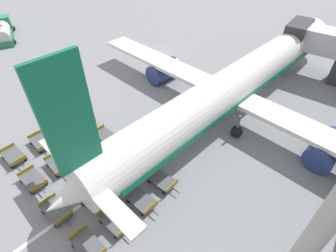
{
  "coord_description": "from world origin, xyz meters",
  "views": [
    {
      "loc": [
        23.66,
        -30.03,
        18.29
      ],
      "look_at": [
        12.83,
        -15.09,
        2.35
      ],
      "focal_mm": 28.0,
      "sensor_mm": 36.0,
      "label": 1
    }
  ],
  "objects_px": {
    "fuel_tanker_primary": "(4,32)",
    "baggage_dolly_row_mid_b_col_b": "(83,150)",
    "baggage_dolly_row_mid_a_col_b": "(58,164)",
    "baggage_dolly_row_mid_b_col_a": "(63,131)",
    "baggage_dolly_row_far_col_b": "(106,136)",
    "baggage_dolly_row_mid_b_col_c": "(109,173)",
    "airplane": "(235,85)",
    "baggage_dolly_row_mid_b_col_d": "(141,200)",
    "baggage_dolly_row_mid_a_col_a": "(41,142)",
    "baggage_dolly_row_mid_a_col_c": "(83,190)",
    "baggage_dolly_row_near_col_b": "(33,180)",
    "baggage_dolly_row_near_col_d": "(88,245)",
    "baggage_dolly_row_far_col_d": "(161,180)",
    "baggage_dolly_row_mid_a_col_d": "(115,221)",
    "baggage_dolly_row_near_col_c": "(56,211)",
    "baggage_dolly_row_far_col_c": "(131,157)",
    "baggage_dolly_row_far_col_a": "(84,119)",
    "baggage_dolly_row_near_col_a": "(14,156)"
  },
  "relations": [
    {
      "from": "baggage_dolly_row_far_col_d",
      "to": "baggage_dolly_row_mid_b_col_d",
      "type": "bearing_deg",
      "value": -93.02
    },
    {
      "from": "baggage_dolly_row_mid_a_col_b",
      "to": "baggage_dolly_row_mid_b_col_a",
      "type": "bearing_deg",
      "value": 138.15
    },
    {
      "from": "baggage_dolly_row_mid_a_col_a",
      "to": "baggage_dolly_row_far_col_a",
      "type": "height_order",
      "value": "same"
    },
    {
      "from": "baggage_dolly_row_far_col_b",
      "to": "baggage_dolly_row_mid_a_col_c",
      "type": "bearing_deg",
      "value": -60.45
    },
    {
      "from": "fuel_tanker_primary",
      "to": "baggage_dolly_row_mid_b_col_c",
      "type": "bearing_deg",
      "value": -16.48
    },
    {
      "from": "airplane",
      "to": "baggage_dolly_row_mid_b_col_c",
      "type": "height_order",
      "value": "airplane"
    },
    {
      "from": "baggage_dolly_row_mid_a_col_b",
      "to": "baggage_dolly_row_mid_b_col_c",
      "type": "distance_m",
      "value": 4.79
    },
    {
      "from": "baggage_dolly_row_near_col_a",
      "to": "baggage_dolly_row_mid_a_col_c",
      "type": "height_order",
      "value": "same"
    },
    {
      "from": "baggage_dolly_row_near_col_d",
      "to": "baggage_dolly_row_far_col_b",
      "type": "xyz_separation_m",
      "value": [
        -7.0,
        8.43,
        0.0
      ]
    },
    {
      "from": "fuel_tanker_primary",
      "to": "baggage_dolly_row_mid_b_col_a",
      "type": "relative_size",
      "value": 2.92
    },
    {
      "from": "fuel_tanker_primary",
      "to": "baggage_dolly_row_near_col_c",
      "type": "distance_m",
      "value": 38.82
    },
    {
      "from": "baggage_dolly_row_mid_a_col_d",
      "to": "baggage_dolly_row_mid_b_col_d",
      "type": "bearing_deg",
      "value": 80.51
    },
    {
      "from": "baggage_dolly_row_mid_b_col_a",
      "to": "baggage_dolly_row_mid_b_col_b",
      "type": "xyz_separation_m",
      "value": [
        3.8,
        -0.57,
        0.0
      ]
    },
    {
      "from": "baggage_dolly_row_mid_a_col_c",
      "to": "baggage_dolly_row_mid_b_col_b",
      "type": "bearing_deg",
      "value": 139.62
    },
    {
      "from": "baggage_dolly_row_near_col_b",
      "to": "baggage_dolly_row_far_col_d",
      "type": "bearing_deg",
      "value": 35.86
    },
    {
      "from": "baggage_dolly_row_mid_a_col_c",
      "to": "baggage_dolly_row_mid_b_col_c",
      "type": "bearing_deg",
      "value": 80.9
    },
    {
      "from": "baggage_dolly_row_mid_b_col_a",
      "to": "baggage_dolly_row_far_col_b",
      "type": "xyz_separation_m",
      "value": [
        4.18,
        2.03,
        0.0
      ]
    },
    {
      "from": "baggage_dolly_row_mid_a_col_d",
      "to": "baggage_dolly_row_far_col_a",
      "type": "distance_m",
      "value": 12.88
    },
    {
      "from": "baggage_dolly_row_mid_a_col_c",
      "to": "baggage_dolly_row_mid_b_col_b",
      "type": "relative_size",
      "value": 1.0
    },
    {
      "from": "baggage_dolly_row_near_col_b",
      "to": "baggage_dolly_row_near_col_d",
      "type": "relative_size",
      "value": 1.0
    },
    {
      "from": "fuel_tanker_primary",
      "to": "baggage_dolly_row_mid_a_col_d",
      "type": "distance_m",
      "value": 42.01
    },
    {
      "from": "baggage_dolly_row_mid_a_col_c",
      "to": "baggage_dolly_row_far_col_a",
      "type": "bearing_deg",
      "value": 139.15
    },
    {
      "from": "baggage_dolly_row_near_col_c",
      "to": "baggage_dolly_row_mid_b_col_d",
      "type": "bearing_deg",
      "value": 44.15
    },
    {
      "from": "baggage_dolly_row_mid_a_col_d",
      "to": "baggage_dolly_row_far_col_d",
      "type": "distance_m",
      "value": 5.01
    },
    {
      "from": "baggage_dolly_row_far_col_a",
      "to": "baggage_dolly_row_near_col_a",
      "type": "bearing_deg",
      "value": -98.0
    },
    {
      "from": "baggage_dolly_row_near_col_c",
      "to": "baggage_dolly_row_mid_b_col_a",
      "type": "bearing_deg",
      "value": 140.0
    },
    {
      "from": "baggage_dolly_row_far_col_a",
      "to": "baggage_dolly_row_far_col_c",
      "type": "relative_size",
      "value": 1.0
    },
    {
      "from": "baggage_dolly_row_mid_a_col_d",
      "to": "fuel_tanker_primary",
      "type": "bearing_deg",
      "value": 161.05
    },
    {
      "from": "fuel_tanker_primary",
      "to": "baggage_dolly_row_mid_b_col_c",
      "type": "height_order",
      "value": "fuel_tanker_primary"
    },
    {
      "from": "baggage_dolly_row_mid_b_col_a",
      "to": "baggage_dolly_row_far_col_c",
      "type": "bearing_deg",
      "value": 9.94
    },
    {
      "from": "baggage_dolly_row_mid_b_col_c",
      "to": "baggage_dolly_row_far_col_b",
      "type": "relative_size",
      "value": 1.0
    },
    {
      "from": "baggage_dolly_row_mid_a_col_a",
      "to": "baggage_dolly_row_mid_a_col_c",
      "type": "relative_size",
      "value": 1.0
    },
    {
      "from": "baggage_dolly_row_mid_b_col_a",
      "to": "baggage_dolly_row_mid_b_col_b",
      "type": "relative_size",
      "value": 1.0
    },
    {
      "from": "baggage_dolly_row_mid_a_col_d",
      "to": "baggage_dolly_row_far_col_c",
      "type": "distance_m",
      "value": 6.37
    },
    {
      "from": "fuel_tanker_primary",
      "to": "baggage_dolly_row_mid_b_col_b",
      "type": "relative_size",
      "value": 2.91
    },
    {
      "from": "baggage_dolly_row_near_col_a",
      "to": "baggage_dolly_row_mid_a_col_c",
      "type": "relative_size",
      "value": 1.0
    },
    {
      "from": "baggage_dolly_row_far_col_a",
      "to": "baggage_dolly_row_far_col_b",
      "type": "xyz_separation_m",
      "value": [
        3.89,
        -0.49,
        0.0
      ]
    },
    {
      "from": "baggage_dolly_row_far_col_a",
      "to": "baggage_dolly_row_far_col_b",
      "type": "relative_size",
      "value": 1.01
    },
    {
      "from": "baggage_dolly_row_far_col_d",
      "to": "baggage_dolly_row_mid_b_col_c",
      "type": "bearing_deg",
      "value": -153.84
    },
    {
      "from": "airplane",
      "to": "fuel_tanker_primary",
      "type": "distance_m",
      "value": 40.74
    },
    {
      "from": "baggage_dolly_row_mid_a_col_a",
      "to": "baggage_dolly_row_mid_a_col_c",
      "type": "xyz_separation_m",
      "value": [
        7.73,
        -1.32,
        0.0
      ]
    },
    {
      "from": "baggage_dolly_row_mid_b_col_a",
      "to": "baggage_dolly_row_mid_b_col_b",
      "type": "distance_m",
      "value": 3.84
    },
    {
      "from": "airplane",
      "to": "baggage_dolly_row_far_col_a",
      "type": "distance_m",
      "value": 16.63
    },
    {
      "from": "baggage_dolly_row_mid_b_col_c",
      "to": "baggage_dolly_row_far_col_c",
      "type": "distance_m",
      "value": 2.52
    },
    {
      "from": "baggage_dolly_row_mid_a_col_b",
      "to": "baggage_dolly_row_far_col_c",
      "type": "bearing_deg",
      "value": 44.02
    },
    {
      "from": "airplane",
      "to": "baggage_dolly_row_mid_b_col_d",
      "type": "bearing_deg",
      "value": -91.21
    },
    {
      "from": "baggage_dolly_row_near_col_b",
      "to": "baggage_dolly_row_far_col_d",
      "type": "relative_size",
      "value": 1.0
    },
    {
      "from": "baggage_dolly_row_mid_a_col_d",
      "to": "baggage_dolly_row_mid_b_col_a",
      "type": "height_order",
      "value": "same"
    },
    {
      "from": "baggage_dolly_row_mid_b_col_b",
      "to": "baggage_dolly_row_far_col_c",
      "type": "relative_size",
      "value": 1.0
    },
    {
      "from": "baggage_dolly_row_near_col_d",
      "to": "baggage_dolly_row_far_col_c",
      "type": "relative_size",
      "value": 1.0
    }
  ]
}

